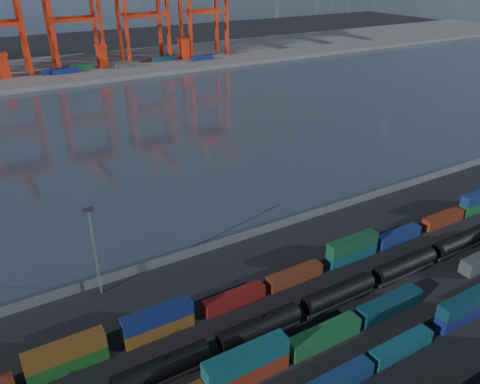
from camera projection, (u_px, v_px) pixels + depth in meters
ground at (336, 321)px, 74.02m from camera, size 700.00×700.00×0.00m
harbor_water at (125, 132)px, 154.80m from camera, size 700.00×700.00×0.00m
far_quay at (58, 70)px, 235.15m from camera, size 700.00×70.00×2.00m
container_row_mid at (407, 295)px, 77.11m from camera, size 142.29×2.51×5.36m
container_row_north at (250, 290)px, 78.17m from camera, size 140.08×2.23×4.75m
tanker_string at (213, 347)px, 66.25m from camera, size 122.38×2.98×4.27m
waterfront_fence at (245, 235)px, 95.11m from camera, size 160.12×0.12×2.20m
yard_light_mast at (94, 247)px, 76.22m from camera, size 1.60×0.40×16.60m
quay_containers at (40, 73)px, 217.94m from camera, size 172.58×10.99×2.60m
straddle_carriers at (55, 60)px, 223.26m from camera, size 140.00×7.00×11.10m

